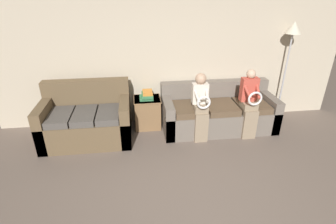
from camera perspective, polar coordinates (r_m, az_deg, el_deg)
wall_back at (r=4.99m, az=0.91°, el=11.87°), size 6.64×0.06×2.55m
couch_main at (r=5.06m, az=10.75°, el=-0.05°), size 2.09×0.88×0.83m
couch_side at (r=4.78m, az=-17.17°, el=-1.81°), size 1.49×0.91×0.99m
child_left_seated at (r=4.49m, az=7.14°, el=1.75°), size 0.27×0.38×1.18m
child_right_seated at (r=4.77m, az=17.35°, el=2.20°), size 0.29×0.37×1.21m
side_shelf at (r=5.01m, az=-4.48°, el=-0.04°), size 0.50×0.46×0.58m
book_stack at (r=4.86m, az=-4.59°, el=3.67°), size 0.25×0.30×0.15m
floor_lamp at (r=5.44m, az=25.30°, el=14.01°), size 0.28×0.28×1.91m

